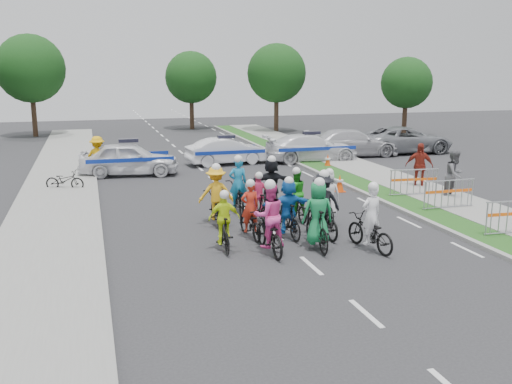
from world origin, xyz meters
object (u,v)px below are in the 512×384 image
object	(u,v)px
cone_1	(328,161)
tree_4	(191,77)
rider_3	(224,227)
barrier_2	(414,183)
rider_8	(295,200)
rider_9	(258,202)
cone_0	(340,183)
spectator_2	(419,166)
rider_5	(288,212)
tree_2	(406,83)
tree_3	(30,69)
rider_7	(328,202)
civilian_suv	(405,140)
rider_1	(317,222)
rider_6	(250,218)
police_car_1	(226,151)
rider_10	(216,201)
parked_bike	(65,180)
tree_1	(277,73)
marshal_hiviz	(98,157)
rider_2	(269,226)
rider_4	(322,211)
civilian_sedan	(352,143)
spectator_1	(455,175)
police_car_2	(311,148)
barrier_1	(449,196)
police_car_0	(129,159)
rider_0	(370,228)
rider_11	(271,188)

from	to	relation	value
cone_1	tree_4	size ratio (longest dim) A/B	0.11
rider_3	barrier_2	distance (m)	9.54
rider_8	rider_9	size ratio (longest dim) A/B	1.08
cone_0	spectator_2	bearing A→B (deg)	-6.23
rider_5	tree_2	distance (m)	29.60
rider_3	tree_3	xyz separation A→B (m)	(-7.18, 30.12, 4.23)
tree_3	tree_4	xyz separation A→B (m)	(12.00, 2.00, -0.70)
rider_7	barrier_2	xyz separation A→B (m)	(4.73, 2.60, -0.15)
civilian_suv	rider_9	bearing A→B (deg)	135.90
rider_8	rider_7	bearing A→B (deg)	132.19
rider_8	rider_1	bearing A→B (deg)	76.34
rider_6	rider_7	distance (m)	2.88
cone_1	police_car_1	bearing A→B (deg)	151.95
rider_9	tree_4	size ratio (longest dim) A/B	0.26
rider_10	parked_bike	distance (m)	8.41
rider_5	tree_1	size ratio (longest dim) A/B	0.27
marshal_hiviz	tree_1	world-z (taller)	tree_1
police_car_1	civilian_suv	distance (m)	11.13
rider_3	rider_7	size ratio (longest dim) A/B	0.93
rider_1	cone_0	size ratio (longest dim) A/B	2.91
rider_2	rider_4	distance (m)	2.26
barrier_2	rider_4	bearing A→B (deg)	-144.93
civilian_sedan	spectator_1	bearing A→B (deg)	176.95
rider_3	cone_0	size ratio (longest dim) A/B	2.44
rider_2	rider_9	distance (m)	3.27
rider_9	rider_10	world-z (taller)	rider_10
police_car_2	cone_1	size ratio (longest dim) A/B	7.21
barrier_1	barrier_2	size ratio (longest dim) A/B	1.00
rider_7	barrier_2	distance (m)	5.40
rider_5	rider_9	distance (m)	2.02
rider_1	rider_2	size ratio (longest dim) A/B	0.99
rider_1	civilian_sedan	xyz separation A→B (m)	(8.43, 15.34, -0.02)
police_car_0	spectator_2	distance (m)	13.04
rider_1	barrier_1	bearing A→B (deg)	-151.35
spectator_1	tree_4	distance (m)	29.02
rider_3	tree_3	bearing A→B (deg)	-72.90
rider_0	spectator_1	xyz separation A→B (m)	(6.08, 4.86, 0.30)
rider_9	spectator_1	bearing A→B (deg)	177.05
marshal_hiviz	tree_4	world-z (taller)	tree_4
rider_6	cone_0	xyz separation A→B (m)	(5.23, 5.13, -0.25)
tree_3	marshal_hiviz	bearing A→B (deg)	-77.16
police_car_0	cone_1	distance (m)	9.77
rider_6	rider_7	bearing A→B (deg)	-169.51
rider_1	cone_1	size ratio (longest dim) A/B	2.91
civilian_sedan	marshal_hiviz	size ratio (longest dim) A/B	2.79
rider_5	rider_11	xyz separation A→B (m)	(0.48, 3.12, 0.05)
rider_10	civilian_sedan	bearing A→B (deg)	-127.14
rider_2	civilian_suv	distance (m)	20.55
rider_3	police_car_0	distance (m)	12.37
marshal_hiviz	tree_3	world-z (taller)	tree_3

